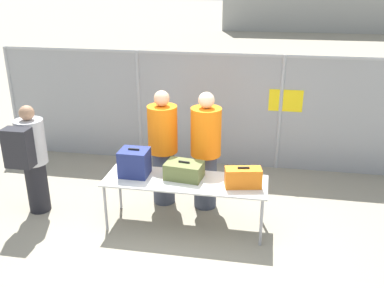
{
  "coord_description": "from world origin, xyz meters",
  "views": [
    {
      "loc": [
        1.06,
        -5.11,
        3.42
      ],
      "look_at": [
        0.0,
        0.8,
        1.05
      ],
      "focal_mm": 40.0,
      "sensor_mm": 36.0,
      "label": 1
    }
  ],
  "objects_px": {
    "traveler_hooded": "(31,156)",
    "security_worker_far": "(163,147)",
    "suitcase_navy": "(134,163)",
    "inspection_table": "(185,183)",
    "utility_trailer": "(298,109)",
    "suitcase_olive": "(184,170)",
    "security_worker_near": "(206,150)",
    "suitcase_orange": "(243,178)"
  },
  "relations": [
    {
      "from": "suitcase_navy",
      "to": "traveler_hooded",
      "type": "relative_size",
      "value": 0.24
    },
    {
      "from": "suitcase_olive",
      "to": "security_worker_near",
      "type": "bearing_deg",
      "value": 67.7
    },
    {
      "from": "security_worker_near",
      "to": "utility_trailer",
      "type": "xyz_separation_m",
      "value": [
        1.63,
        4.23,
        -0.54
      ]
    },
    {
      "from": "suitcase_olive",
      "to": "security_worker_near",
      "type": "xyz_separation_m",
      "value": [
        0.23,
        0.55,
        0.11
      ]
    },
    {
      "from": "traveler_hooded",
      "to": "utility_trailer",
      "type": "xyz_separation_m",
      "value": [
        4.14,
        4.88,
        -0.51
      ]
    },
    {
      "from": "inspection_table",
      "to": "traveler_hooded",
      "type": "bearing_deg",
      "value": -179.51
    },
    {
      "from": "suitcase_olive",
      "to": "suitcase_orange",
      "type": "height_order",
      "value": "suitcase_orange"
    },
    {
      "from": "inspection_table",
      "to": "security_worker_near",
      "type": "relative_size",
      "value": 1.24
    },
    {
      "from": "utility_trailer",
      "to": "security_worker_near",
      "type": "bearing_deg",
      "value": -111.01
    },
    {
      "from": "suitcase_navy",
      "to": "security_worker_near",
      "type": "distance_m",
      "value": 1.11
    },
    {
      "from": "suitcase_olive",
      "to": "suitcase_orange",
      "type": "relative_size",
      "value": 1.07
    },
    {
      "from": "inspection_table",
      "to": "suitcase_orange",
      "type": "xyz_separation_m",
      "value": [
        0.81,
        -0.05,
        0.18
      ]
    },
    {
      "from": "inspection_table",
      "to": "security_worker_far",
      "type": "bearing_deg",
      "value": 126.12
    },
    {
      "from": "security_worker_far",
      "to": "utility_trailer",
      "type": "bearing_deg",
      "value": -133.68
    },
    {
      "from": "suitcase_navy",
      "to": "security_worker_near",
      "type": "relative_size",
      "value": 0.22
    },
    {
      "from": "inspection_table",
      "to": "suitcase_orange",
      "type": "bearing_deg",
      "value": -3.54
    },
    {
      "from": "traveler_hooded",
      "to": "inspection_table",
      "type": "bearing_deg",
      "value": -16.46
    },
    {
      "from": "security_worker_near",
      "to": "suitcase_navy",
      "type": "bearing_deg",
      "value": 29.39
    },
    {
      "from": "suitcase_olive",
      "to": "traveler_hooded",
      "type": "xyz_separation_m",
      "value": [
        -2.29,
        -0.09,
        0.08
      ]
    },
    {
      "from": "suitcase_olive",
      "to": "traveler_hooded",
      "type": "relative_size",
      "value": 0.33
    },
    {
      "from": "suitcase_navy",
      "to": "suitcase_olive",
      "type": "distance_m",
      "value": 0.72
    },
    {
      "from": "security_worker_far",
      "to": "utility_trailer",
      "type": "distance_m",
      "value": 4.82
    },
    {
      "from": "suitcase_olive",
      "to": "suitcase_orange",
      "type": "distance_m",
      "value": 0.85
    },
    {
      "from": "suitcase_navy",
      "to": "suitcase_olive",
      "type": "bearing_deg",
      "value": 2.25
    },
    {
      "from": "suitcase_olive",
      "to": "utility_trailer",
      "type": "bearing_deg",
      "value": 68.84
    },
    {
      "from": "suitcase_navy",
      "to": "suitcase_olive",
      "type": "xyz_separation_m",
      "value": [
        0.72,
        0.03,
        -0.08
      ]
    },
    {
      "from": "suitcase_navy",
      "to": "inspection_table",
      "type": "bearing_deg",
      "value": -3.4
    },
    {
      "from": "inspection_table",
      "to": "utility_trailer",
      "type": "distance_m",
      "value": 5.19
    },
    {
      "from": "suitcase_navy",
      "to": "traveler_hooded",
      "type": "height_order",
      "value": "traveler_hooded"
    },
    {
      "from": "suitcase_olive",
      "to": "utility_trailer",
      "type": "distance_m",
      "value": 5.15
    },
    {
      "from": "inspection_table",
      "to": "traveler_hooded",
      "type": "distance_m",
      "value": 2.33
    },
    {
      "from": "inspection_table",
      "to": "utility_trailer",
      "type": "bearing_deg",
      "value": 69.42
    },
    {
      "from": "suitcase_navy",
      "to": "utility_trailer",
      "type": "bearing_deg",
      "value": 61.89
    },
    {
      "from": "traveler_hooded",
      "to": "security_worker_far",
      "type": "relative_size",
      "value": 0.92
    },
    {
      "from": "security_worker_near",
      "to": "security_worker_far",
      "type": "xyz_separation_m",
      "value": [
        -0.67,
        0.03,
        -0.01
      ]
    },
    {
      "from": "suitcase_olive",
      "to": "security_worker_far",
      "type": "distance_m",
      "value": 0.74
    },
    {
      "from": "inspection_table",
      "to": "utility_trailer",
      "type": "xyz_separation_m",
      "value": [
        1.82,
        4.86,
        -0.27
      ]
    },
    {
      "from": "traveler_hooded",
      "to": "security_worker_far",
      "type": "bearing_deg",
      "value": 3.04
    },
    {
      "from": "suitcase_navy",
      "to": "security_worker_far",
      "type": "xyz_separation_m",
      "value": [
        0.27,
        0.61,
        0.02
      ]
    },
    {
      "from": "inspection_table",
      "to": "traveler_hooded",
      "type": "xyz_separation_m",
      "value": [
        -2.32,
        -0.02,
        0.25
      ]
    },
    {
      "from": "inspection_table",
      "to": "traveler_hooded",
      "type": "height_order",
      "value": "traveler_hooded"
    },
    {
      "from": "inspection_table",
      "to": "suitcase_navy",
      "type": "height_order",
      "value": "suitcase_navy"
    }
  ]
}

